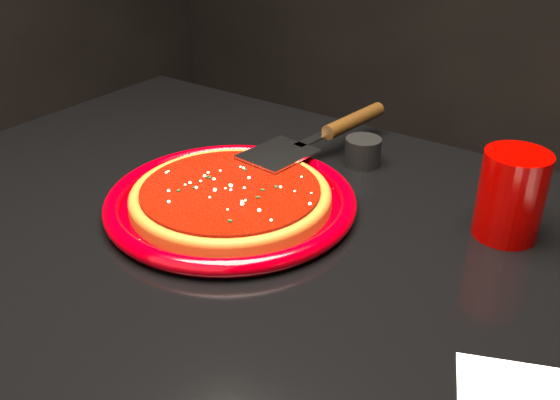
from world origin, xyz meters
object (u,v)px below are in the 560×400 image
(cup, at_px, (511,195))
(ramekin, at_px, (363,152))
(pizza_server, at_px, (320,134))
(plate, at_px, (231,201))

(cup, distance_m, ramekin, 0.26)
(pizza_server, relative_size, cup, 3.10)
(ramekin, bearing_deg, cup, -18.01)
(plate, xyz_separation_m, pizza_server, (0.01, 0.21, 0.03))
(cup, xyz_separation_m, ramekin, (-0.25, 0.08, -0.03))
(plate, relative_size, ramekin, 6.10)
(pizza_server, height_order, ramekin, pizza_server)
(pizza_server, distance_m, cup, 0.32)
(plate, bearing_deg, ramekin, 71.57)
(plate, height_order, ramekin, ramekin)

